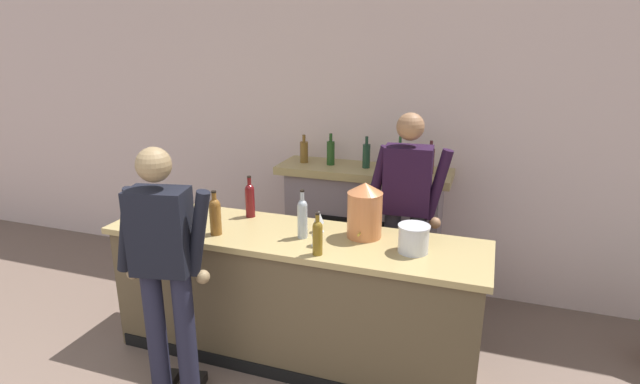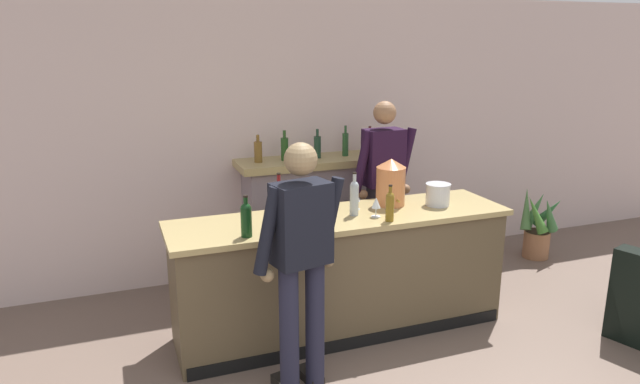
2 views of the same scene
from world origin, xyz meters
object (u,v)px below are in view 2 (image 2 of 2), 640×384
(fireplace_stone, at_px, (315,215))
(wine_bottle_chardonnay_pale, at_px, (246,218))
(potted_plant_corner, at_px, (538,226))
(person_bartender, at_px, (383,187))
(wine_bottle_port_short, at_px, (286,210))
(ice_bucket_steel, at_px, (438,194))
(wine_glass_near_bucket, at_px, (356,197))
(wine_bottle_burgundy_dark, at_px, (279,195))
(person_customer, at_px, (301,260))
(wine_bottle_rose_blush, at_px, (354,196))
(wine_glass_front_right, at_px, (376,204))
(wine_bottle_merlot_tall, at_px, (390,205))
(copper_dispenser, at_px, (391,182))

(fireplace_stone, xyz_separation_m, wine_bottle_chardonnay_pale, (-1.03, -1.42, 0.51))
(fireplace_stone, xyz_separation_m, potted_plant_corner, (2.43, -0.45, -0.26))
(person_bartender, xyz_separation_m, wine_bottle_port_short, (-1.20, -0.84, 0.14))
(ice_bucket_steel, bearing_deg, fireplace_stone, 117.99)
(ice_bucket_steel, distance_m, wine_glass_near_bucket, 0.70)
(wine_bottle_port_short, bearing_deg, wine_glass_near_bucket, 22.50)
(fireplace_stone, bearing_deg, ice_bucket_steel, -62.01)
(ice_bucket_steel, xyz_separation_m, wine_bottle_chardonnay_pale, (-1.68, -0.21, 0.04))
(wine_glass_near_bucket, bearing_deg, wine_bottle_burgundy_dark, 168.30)
(person_customer, height_order, person_bartender, person_bartender)
(wine_bottle_burgundy_dark, bearing_deg, ice_bucket_steel, -10.76)
(wine_bottle_rose_blush, relative_size, wine_glass_front_right, 2.19)
(wine_bottle_rose_blush, height_order, wine_glass_near_bucket, wine_bottle_rose_blush)
(ice_bucket_steel, relative_size, wine_bottle_burgundy_dark, 0.64)
(wine_bottle_chardonnay_pale, relative_size, wine_glass_front_right, 1.89)
(person_customer, height_order, wine_bottle_port_short, person_customer)
(fireplace_stone, distance_m, wine_bottle_port_short, 1.64)
(wine_bottle_burgundy_dark, bearing_deg, potted_plant_corner, 9.54)
(person_customer, relative_size, wine_bottle_burgundy_dark, 5.26)
(wine_bottle_port_short, height_order, wine_bottle_burgundy_dark, wine_bottle_burgundy_dark)
(ice_bucket_steel, height_order, wine_bottle_rose_blush, wine_bottle_rose_blush)
(wine_bottle_chardonnay_pale, distance_m, wine_glass_front_right, 1.06)
(wine_bottle_rose_blush, distance_m, wine_glass_front_right, 0.18)
(potted_plant_corner, xyz_separation_m, wine_bottle_port_short, (-3.15, -0.92, 0.78))
(ice_bucket_steel, xyz_separation_m, wine_bottle_merlot_tall, (-0.57, -0.24, 0.03))
(copper_dispenser, xyz_separation_m, wine_glass_near_bucket, (-0.33, -0.03, -0.09))
(person_bartender, relative_size, wine_bottle_port_short, 5.58)
(potted_plant_corner, relative_size, wine_glass_front_right, 4.93)
(person_bartender, bearing_deg, wine_glass_front_right, -120.00)
(potted_plant_corner, xyz_separation_m, wine_bottle_rose_blush, (-2.55, -0.78, 0.79))
(potted_plant_corner, xyz_separation_m, person_bartender, (-1.95, -0.09, 0.64))
(ice_bucket_steel, relative_size, wine_bottle_chardonnay_pale, 0.70)
(wine_bottle_chardonnay_pale, relative_size, wine_bottle_burgundy_dark, 0.91)
(person_bartender, height_order, wine_bottle_burgundy_dark, person_bartender)
(wine_bottle_port_short, bearing_deg, person_bartender, 34.88)
(copper_dispenser, bearing_deg, potted_plant_corner, 16.07)
(person_customer, xyz_separation_m, wine_glass_front_right, (0.81, 0.56, 0.14))
(person_customer, height_order, copper_dispenser, person_customer)
(person_customer, height_order, wine_bottle_merlot_tall, person_customer)
(person_customer, bearing_deg, wine_bottle_chardonnay_pale, 117.69)
(fireplace_stone, relative_size, wine_glass_front_right, 9.80)
(potted_plant_corner, distance_m, wine_bottle_chardonnay_pale, 3.68)
(fireplace_stone, bearing_deg, wine_bottle_burgundy_dark, -124.28)
(wine_bottle_port_short, distance_m, wine_glass_near_bucket, 0.73)
(fireplace_stone, height_order, wine_bottle_chardonnay_pale, fireplace_stone)
(ice_bucket_steel, height_order, wine_bottle_port_short, wine_bottle_port_short)
(potted_plant_corner, height_order, wine_glass_front_right, wine_glass_front_right)
(person_bartender, bearing_deg, fireplace_stone, 131.79)
(person_bartender, distance_m, ice_bucket_steel, 0.70)
(copper_dispenser, height_order, ice_bucket_steel, copper_dispenser)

